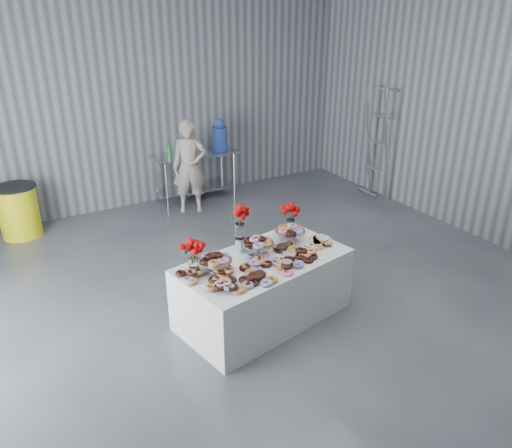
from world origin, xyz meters
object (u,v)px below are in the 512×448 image
(display_table, at_px, (264,289))
(person, at_px, (190,167))
(trash_barrel, at_px, (19,211))
(prep_table, at_px, (195,168))
(stepladder, at_px, (378,142))
(water_jug, at_px, (220,135))

(display_table, height_order, person, person)
(person, bearing_deg, trash_barrel, -165.37)
(prep_table, height_order, trash_barrel, prep_table)
(display_table, relative_size, stepladder, 0.91)
(prep_table, distance_m, person, 0.49)
(water_jug, xyz_separation_m, person, (-0.76, -0.38, -0.36))
(trash_barrel, xyz_separation_m, stepladder, (5.85, -1.49, 0.64))
(water_jug, bearing_deg, stepladder, -31.99)
(display_table, bearing_deg, water_jug, 70.35)
(trash_barrel, bearing_deg, person, -7.94)
(display_table, height_order, stepladder, stepladder)
(person, height_order, trash_barrel, person)
(person, height_order, stepladder, stepladder)
(stepladder, bearing_deg, person, 160.48)
(display_table, relative_size, person, 1.21)
(trash_barrel, bearing_deg, water_jug, 0.00)
(prep_table, distance_m, water_jug, 0.73)
(prep_table, bearing_deg, stepladder, -27.32)
(person, bearing_deg, water_jug, 48.80)
(water_jug, bearing_deg, display_table, -109.65)
(prep_table, bearing_deg, person, -124.94)
(trash_barrel, relative_size, stepladder, 0.39)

